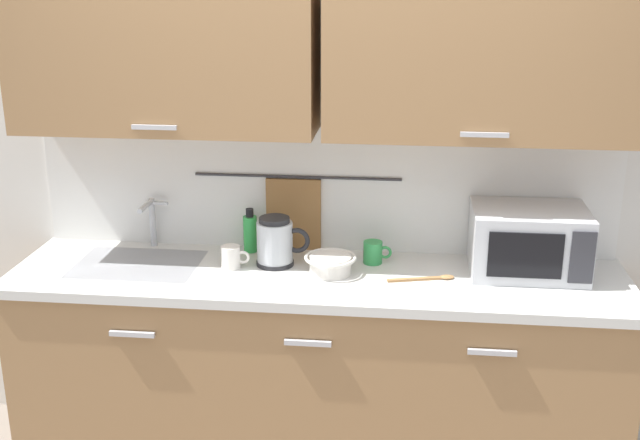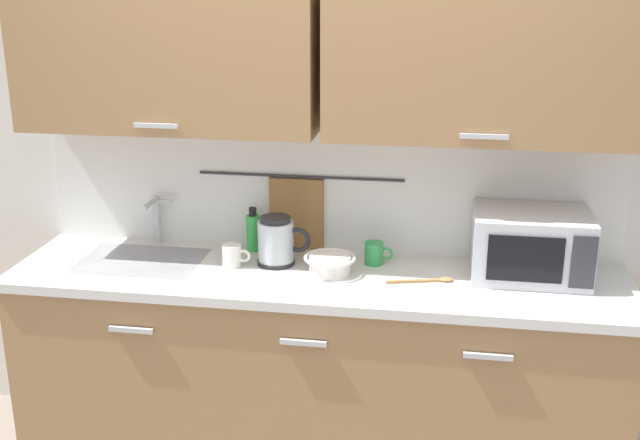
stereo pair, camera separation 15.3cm
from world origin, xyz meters
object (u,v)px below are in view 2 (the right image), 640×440
(microwave, at_px, (531,245))
(dish_soap_bottle, at_px, (253,232))
(mug_near_sink, at_px, (232,255))
(mug_by_kettle, at_px, (375,253))
(wooden_spoon, at_px, (429,280))
(mixing_bowl, at_px, (330,263))
(electric_kettle, at_px, (277,241))

(microwave, relative_size, dish_soap_bottle, 2.35)
(mug_near_sink, bearing_deg, mug_by_kettle, 11.80)
(mug_by_kettle, bearing_deg, wooden_spoon, -35.00)
(mixing_bowl, bearing_deg, electric_kettle, 162.86)
(electric_kettle, bearing_deg, mug_by_kettle, 9.32)
(wooden_spoon, bearing_deg, dish_soap_bottle, 162.48)
(dish_soap_bottle, bearing_deg, wooden_spoon, -17.52)
(microwave, height_order, wooden_spoon, microwave)
(electric_kettle, relative_size, dish_soap_bottle, 1.16)
(microwave, relative_size, wooden_spoon, 1.68)
(electric_kettle, xyz_separation_m, mixing_bowl, (0.24, -0.07, -0.06))
(dish_soap_bottle, distance_m, mixing_bowl, 0.44)
(mixing_bowl, bearing_deg, wooden_spoon, -3.29)
(dish_soap_bottle, bearing_deg, mixing_bowl, -30.64)
(wooden_spoon, bearing_deg, mug_by_kettle, 145.00)
(mixing_bowl, relative_size, mug_by_kettle, 1.78)
(mug_near_sink, bearing_deg, microwave, 4.07)
(microwave, distance_m, mug_near_sink, 1.22)
(mug_near_sink, relative_size, wooden_spoon, 0.44)
(dish_soap_bottle, xyz_separation_m, wooden_spoon, (0.78, -0.24, -0.08))
(electric_kettle, relative_size, wooden_spoon, 0.83)
(mixing_bowl, bearing_deg, microwave, 7.39)
(electric_kettle, xyz_separation_m, dish_soap_bottle, (-0.14, 0.15, -0.01))
(mug_near_sink, distance_m, mug_by_kettle, 0.60)
(electric_kettle, bearing_deg, mug_near_sink, -162.75)
(dish_soap_bottle, relative_size, mixing_bowl, 0.92)
(mug_near_sink, distance_m, wooden_spoon, 0.82)
(microwave, distance_m, wooden_spoon, 0.44)
(mixing_bowl, height_order, wooden_spoon, mixing_bowl)
(mug_near_sink, distance_m, mixing_bowl, 0.41)
(microwave, relative_size, mug_by_kettle, 3.83)
(wooden_spoon, bearing_deg, microwave, 17.69)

